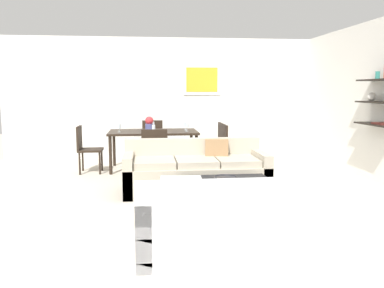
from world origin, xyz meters
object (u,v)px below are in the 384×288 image
loveseat_white (217,223)px  coffee_table (227,198)px  dining_chair_right_far (215,141)px  sofa_beige (196,172)px  wine_glass_right_far (186,124)px  centerpiece_vase (149,124)px  dining_table (153,135)px  decorative_bowl (225,180)px  dining_chair_right_near (219,144)px  wine_glass_left_near (119,126)px  dining_chair_head (153,138)px  dining_chair_foot (154,150)px  wine_glass_right_near (187,126)px  dining_chair_left_near (86,146)px  wine_glass_foot (154,127)px  wine_glass_head (153,124)px

loveseat_white → coffee_table: loveseat_white is taller
dining_chair_right_far → sofa_beige: bearing=-107.7°
wine_glass_right_far → centerpiece_vase: 0.73m
sofa_beige → dining_chair_right_far: bearing=72.3°
dining_table → decorative_bowl: bearing=-74.2°
sofa_beige → dining_chair_right_near: bearing=67.9°
decorative_bowl → wine_glass_left_near: wine_glass_left_near is taller
dining_chair_head → wine_glass_right_far: bearing=-50.3°
sofa_beige → wine_glass_left_near: (-1.25, 1.71, 0.57)m
coffee_table → dining_chair_right_near: size_ratio=1.38×
coffee_table → dining_chair_foot: 2.25m
coffee_table → dining_table: dining_table is taller
sofa_beige → wine_glass_right_near: wine_glass_right_near is taller
dining_chair_head → wine_glass_right_far: wine_glass_right_far is taller
sofa_beige → dining_chair_left_near: size_ratio=2.44×
sofa_beige → centerpiece_vase: size_ratio=7.64×
dining_chair_left_near → wine_glass_right_far: (1.90, 0.34, 0.36)m
dining_chair_left_near → wine_glass_foot: bearing=-9.5°
wine_glass_left_near → wine_glass_right_far: bearing=10.7°
decorative_bowl → wine_glass_head: size_ratio=2.06×
centerpiece_vase → wine_glass_right_far: bearing=8.3°
wine_glass_right_near → wine_glass_right_far: (-0.00, 0.24, 0.00)m
coffee_table → dining_chair_foot: dining_chair_foot is taller
loveseat_white → dining_chair_right_far: (0.74, 4.40, 0.21)m
dining_chair_right_far → coffee_table: bearing=-97.1°
wine_glass_left_near → wine_glass_foot: bearing=-25.7°
loveseat_white → wine_glass_foot: (-0.52, 3.75, 0.57)m
decorative_bowl → dining_chair_left_near: 3.46m
loveseat_white → wine_glass_head: 4.68m
dining_table → centerpiece_vase: 0.22m
dining_table → dining_chair_right_near: (1.26, -0.22, -0.18)m
dining_chair_head → dining_chair_right_near: (1.26, -1.12, 0.00)m
dining_chair_right_far → wine_glass_head: (-1.26, 0.21, 0.35)m
dining_chair_right_far → dining_table: bearing=-170.0°
dining_chair_head → dining_chair_right_far: bearing=-28.3°
dining_chair_right_near → wine_glass_right_far: bearing=150.8°
dining_chair_head → dining_chair_foot: same height
coffee_table → centerpiece_vase: (-0.94, 2.97, 0.70)m
coffee_table → dining_chair_left_near: bearing=127.9°
dining_chair_right_near → wine_glass_head: wine_glass_head is taller
wine_glass_right_far → dining_chair_right_near: bearing=-29.2°
coffee_table → dining_table: size_ratio=0.71×
wine_glass_right_near → dining_chair_right_far: bearing=29.2°
dining_chair_left_near → wine_glass_right_far: size_ratio=5.67×
loveseat_white → wine_glass_right_far: (0.13, 4.30, 0.57)m
dining_chair_right_near → wine_glass_right_near: (-0.61, 0.10, 0.35)m
dining_chair_foot → dining_chair_right_far: bearing=41.6°
dining_chair_head → wine_glass_right_far: 1.07m
wine_glass_right_far → dining_chair_right_far: bearing=9.2°
dining_chair_foot → loveseat_white: bearing=-81.0°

